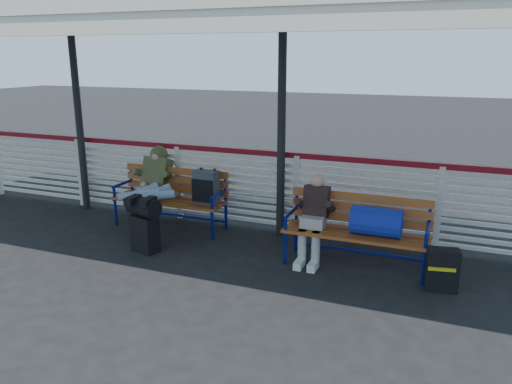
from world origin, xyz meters
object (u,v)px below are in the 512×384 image
at_px(luggage_stack, 144,222).
at_px(traveler_man, 150,189).
at_px(bench_left, 184,191).
at_px(companion_person, 314,217).
at_px(suitcase_side, 442,270).
at_px(bench_right, 367,223).

xyz_separation_m(luggage_stack, traveler_man, (-0.35, 0.69, 0.26)).
xyz_separation_m(luggage_stack, bench_left, (0.04, 1.03, 0.19)).
bearing_deg(companion_person, traveler_man, 176.94).
distance_m(bench_left, suitcase_side, 3.87).
distance_m(bench_left, companion_person, 2.23).
bearing_deg(bench_left, suitcase_side, -11.59).
bearing_deg(traveler_man, bench_left, 41.59).
bearing_deg(suitcase_side, companion_person, 158.47).
height_order(bench_left, suitcase_side, bench_left).
distance_m(luggage_stack, companion_person, 2.29).
height_order(bench_right, traveler_man, traveler_man).
relative_size(bench_right, suitcase_side, 3.62).
height_order(traveler_man, companion_person, traveler_man).
height_order(companion_person, suitcase_side, companion_person).
distance_m(traveler_man, suitcase_side, 4.21).
distance_m(bench_right, traveler_man, 3.25).
relative_size(luggage_stack, companion_person, 0.67).
bearing_deg(traveler_man, suitcase_side, -5.96).
distance_m(traveler_man, companion_person, 2.57).
distance_m(companion_person, suitcase_side, 1.66).
bearing_deg(companion_person, luggage_stack, -166.08).
distance_m(bench_right, companion_person, 0.68).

